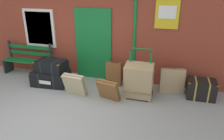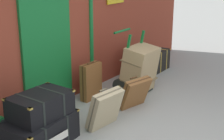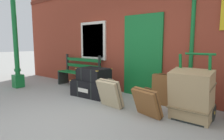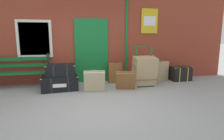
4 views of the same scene
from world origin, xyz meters
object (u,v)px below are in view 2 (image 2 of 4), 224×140
suitcase_oxblood (105,109)px  suitcase_brown (135,93)px  steamer_trunk_base (39,131)px  steamer_trunk_middle (40,105)px  suitcase_umber (137,62)px  suitcase_charcoal (91,81)px  porters_trolley (132,77)px  large_brown_trunk (139,69)px  corner_trunk (155,60)px

suitcase_oxblood → suitcase_brown: bearing=0.3°
suitcase_brown → suitcase_oxblood: size_ratio=0.98×
steamer_trunk_base → steamer_trunk_middle: size_ratio=1.28×
steamer_trunk_base → suitcase_umber: 3.38m
steamer_trunk_middle → suitcase_umber: 3.34m
suitcase_charcoal → suitcase_oxblood: size_ratio=1.17×
steamer_trunk_base → suitcase_umber: size_ratio=1.48×
steamer_trunk_middle → suitcase_oxblood: bearing=-25.3°
steamer_trunk_base → suitcase_brown: size_ratio=1.74×
steamer_trunk_base → steamer_trunk_middle: 0.37m
suitcase_brown → steamer_trunk_middle: bearing=166.8°
porters_trolley → suitcase_oxblood: porters_trolley is taller
large_brown_trunk → suitcase_umber: large_brown_trunk is taller
suitcase_charcoal → suitcase_brown: 0.89m
large_brown_trunk → suitcase_brown: (-0.70, -0.32, -0.19)m
steamer_trunk_base → suitcase_umber: bearing=7.4°
suitcase_brown → suitcase_oxblood: 0.90m
steamer_trunk_base → steamer_trunk_middle: (0.05, 0.00, 0.37)m
porters_trolley → corner_trunk: size_ratio=1.73×
corner_trunk → porters_trolley: bearing=-169.5°
porters_trolley → corner_trunk: bearing=10.5°
large_brown_trunk → suitcase_oxblood: 1.64m
suitcase_oxblood → steamer_trunk_base: bearing=156.1°
porters_trolley → large_brown_trunk: 0.26m
suitcase_brown → suitcase_charcoal: bearing=96.7°
large_brown_trunk → suitcase_oxblood: large_brown_trunk is taller
steamer_trunk_middle → large_brown_trunk: bearing=-2.4°
suitcase_brown → large_brown_trunk: bearing=24.6°
porters_trolley → steamer_trunk_base: bearing=-178.4°
large_brown_trunk → suitcase_brown: large_brown_trunk is taller
suitcase_charcoal → suitcase_brown: suitcase_charcoal is taller
suitcase_charcoal → suitcase_oxblood: 1.19m
suitcase_charcoal → large_brown_trunk: bearing=-35.3°
suitcase_umber → suitcase_oxblood: suitcase_umber is taller
large_brown_trunk → suitcase_charcoal: size_ratio=1.30×
steamer_trunk_middle → suitcase_charcoal: steamer_trunk_middle is taller
suitcase_charcoal → suitcase_brown: (0.10, -0.89, -0.07)m
suitcase_umber → suitcase_oxblood: (-2.40, -0.86, -0.03)m
porters_trolley → suitcase_umber: 0.88m
suitcase_oxblood → corner_trunk: 3.21m
porters_trolley → suitcase_umber: bearing=24.3°
steamer_trunk_base → large_brown_trunk: size_ratio=1.13×
porters_trolley → suitcase_charcoal: 0.89m
steamer_trunk_base → suitcase_charcoal: bearing=14.9°
large_brown_trunk → suitcase_oxblood: bearing=-168.5°
suitcase_brown → steamer_trunk_base: bearing=167.3°
steamer_trunk_base → porters_trolley: porters_trolley is taller
suitcase_charcoal → steamer_trunk_base: bearing=-165.1°
suitcase_charcoal → suitcase_brown: bearing=-83.3°
porters_trolley → suitcase_umber: size_ratio=1.68×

